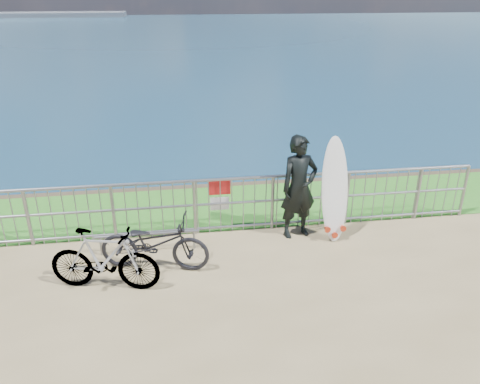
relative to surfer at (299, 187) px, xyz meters
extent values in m
plane|color=#277420|center=(-1.42, 1.41, -0.98)|extent=(120.00, 120.00, 0.00)
cube|color=brown|center=(-1.42, 2.61, -3.49)|extent=(120.00, 0.30, 5.00)
plane|color=navy|center=(-1.42, 88.71, -5.99)|extent=(260.00, 260.00, 0.00)
cube|color=#565E68|center=(-51.42, 166.71, -5.24)|extent=(70.00, 12.00, 1.50)
cylinder|color=gray|center=(-1.42, 0.31, 0.11)|extent=(10.00, 0.06, 0.06)
cylinder|color=gray|center=(-1.42, 0.31, -0.38)|extent=(10.00, 0.05, 0.05)
cylinder|color=gray|center=(-1.42, 0.31, -0.89)|extent=(10.00, 0.05, 0.05)
cylinder|color=gray|center=(-4.92, 0.31, -0.44)|extent=(0.06, 0.06, 1.10)
cylinder|color=gray|center=(-3.42, 0.31, -0.44)|extent=(0.06, 0.06, 1.10)
cylinder|color=gray|center=(-1.92, 0.31, -0.44)|extent=(0.06, 0.06, 1.10)
cylinder|color=gray|center=(-0.42, 0.31, -0.44)|extent=(0.06, 0.06, 1.10)
cylinder|color=gray|center=(1.08, 0.31, -0.44)|extent=(0.06, 0.06, 1.10)
cylinder|color=gray|center=(2.58, 0.31, -0.44)|extent=(0.06, 0.06, 1.10)
cylinder|color=gray|center=(3.58, 0.31, -0.44)|extent=(0.06, 0.06, 1.10)
cube|color=red|center=(-1.44, 0.37, -0.07)|extent=(0.42, 0.02, 0.30)
cube|color=white|center=(-1.44, 0.37, -0.07)|extent=(0.38, 0.01, 0.08)
cube|color=white|center=(-1.44, 0.37, -0.41)|extent=(0.36, 0.02, 0.26)
imported|color=black|center=(0.00, 0.00, 0.00)|extent=(0.81, 0.62, 1.97)
ellipsoid|color=white|center=(0.62, -0.19, 0.00)|extent=(0.54, 0.48, 1.97)
cone|color=red|center=(0.47, -0.31, -0.71)|extent=(0.12, 0.21, 0.12)
cone|color=red|center=(0.77, -0.31, -0.71)|extent=(0.12, 0.21, 0.12)
cone|color=red|center=(0.62, -0.31, -0.84)|extent=(0.12, 0.21, 0.12)
imported|color=black|center=(-2.65, -0.80, -0.51)|extent=(1.93, 1.04, 0.96)
imported|color=black|center=(-3.41, -1.27, -0.46)|extent=(1.81, 0.87, 1.05)
cylinder|color=gray|center=(-2.80, -0.24, -0.63)|extent=(1.84, 0.05, 0.05)
cylinder|color=gray|center=(-3.62, -0.24, -0.81)|extent=(0.04, 0.04, 0.36)
cylinder|color=gray|center=(-1.98, -0.24, -0.81)|extent=(0.04, 0.04, 0.36)
camera|label=1|loc=(-2.23, -7.69, 3.40)|focal=35.00mm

